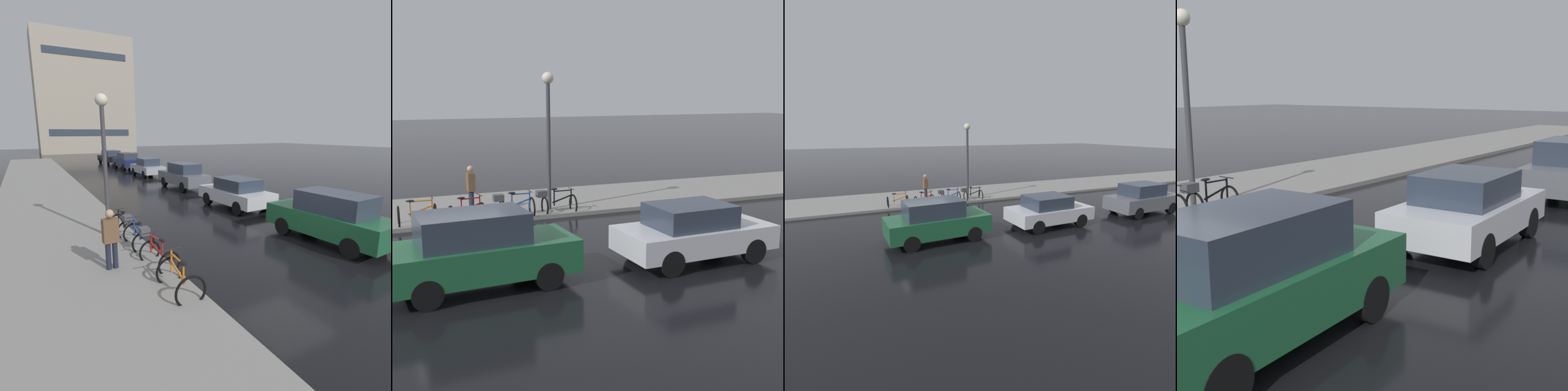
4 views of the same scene
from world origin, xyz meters
TOP-DOWN VIEW (x-y plane):
  - sidewalk_kerb at (-6.00, 10.00)m, footprint 4.80×60.00m
  - bicycle_farthest at (-3.98, 3.95)m, footprint 0.72×1.38m
  - car_green at (2.06, 0.06)m, footprint 1.93×4.28m
  - car_white at (2.16, 5.52)m, footprint 2.00×4.02m
  - streetlamp at (-4.51, 3.92)m, footprint 0.40×0.40m

SIDE VIEW (x-z plane):
  - sidewalk_kerb at x=-6.00m, z-range 0.00..0.14m
  - bicycle_farthest at x=-3.98m, z-range 0.01..0.98m
  - car_white at x=2.16m, z-range 0.01..1.50m
  - car_green at x=2.06m, z-range 0.00..1.74m
  - streetlamp at x=-4.51m, z-range 0.85..5.77m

